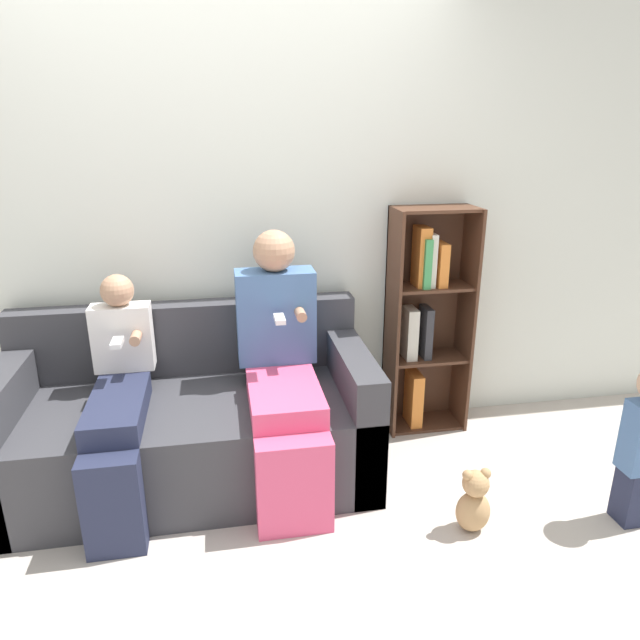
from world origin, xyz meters
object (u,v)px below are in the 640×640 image
adult_seated (281,361)px  bookshelf (424,317)px  couch (190,426)px  teddy_bear (474,502)px  child_seated (118,401)px

adult_seated → bookshelf: bookshelf is taller
adult_seated → couch: bearing=170.1°
couch → adult_seated: adult_seated is taller
couch → teddy_bear: bearing=-27.7°
child_seated → teddy_bear: 1.71m
teddy_bear → child_seated: bearing=161.7°
couch → adult_seated: (0.47, -0.08, 0.36)m
bookshelf → couch: bearing=-166.4°
teddy_bear → adult_seated: bearing=143.8°
child_seated → teddy_bear: child_seated is taller
child_seated → teddy_bear: bearing=-18.3°
adult_seated → bookshelf: 0.98m
bookshelf → teddy_bear: size_ratio=4.17×
couch → teddy_bear: (1.27, -0.67, -0.14)m
teddy_bear → couch: bearing=152.3°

